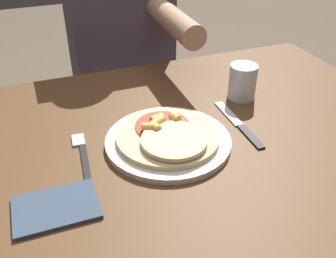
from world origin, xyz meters
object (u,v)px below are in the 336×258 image
object	(u,v)px
knife	(239,124)
pizza	(168,136)
person_diner	(123,60)
dining_table	(182,175)
plate	(168,141)
drinking_glass	(243,82)
fork	(82,153)

from	to	relation	value
knife	pizza	bearing A→B (deg)	-175.15
person_diner	pizza	bearing A→B (deg)	-95.24
dining_table	knife	distance (m)	0.19
plate	person_diner	bearing A→B (deg)	84.79
plate	drinking_glass	bearing A→B (deg)	27.18
plate	drinking_glass	size ratio (longest dim) A/B	3.01
knife	person_diner	xyz separation A→B (m)	(-0.13, 0.61, -0.06)
plate	dining_table	bearing A→B (deg)	22.85
pizza	fork	world-z (taller)	pizza
dining_table	fork	size ratio (longest dim) A/B	6.64
fork	person_diner	distance (m)	0.64
plate	pizza	size ratio (longest dim) A/B	1.22
pizza	person_diner	world-z (taller)	person_diner
fork	drinking_glass	bearing A→B (deg)	13.07
drinking_glass	person_diner	size ratio (longest dim) A/B	0.08
dining_table	knife	size ratio (longest dim) A/B	5.32
dining_table	pizza	bearing A→B (deg)	-153.63
knife	dining_table	bearing A→B (deg)	177.43
knife	person_diner	bearing A→B (deg)	102.15
dining_table	knife	world-z (taller)	knife
person_diner	plate	bearing A→B (deg)	-95.21
dining_table	fork	bearing A→B (deg)	177.25
fork	knife	xyz separation A→B (m)	(0.38, -0.02, 0.00)
fork	knife	world-z (taller)	same
knife	drinking_glass	world-z (taller)	drinking_glass
pizza	fork	bearing A→B (deg)	169.83
person_diner	drinking_glass	bearing A→B (deg)	-67.21
pizza	person_diner	xyz separation A→B (m)	(0.06, 0.62, -0.08)
plate	drinking_glass	xyz separation A→B (m)	(0.26, 0.13, 0.04)
dining_table	person_diner	xyz separation A→B (m)	(0.01, 0.60, 0.06)
plate	fork	world-z (taller)	plate
fork	knife	distance (m)	0.38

